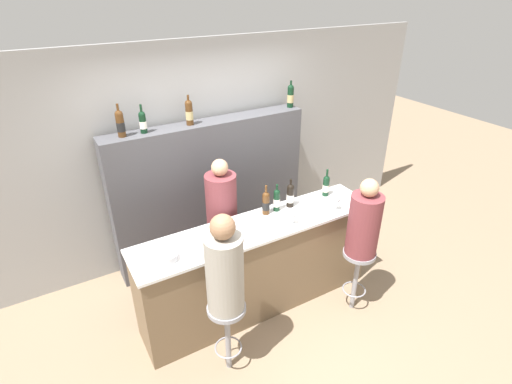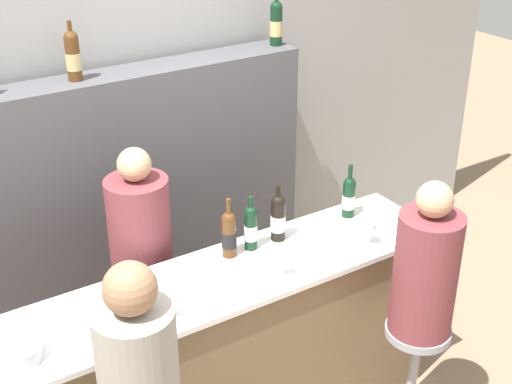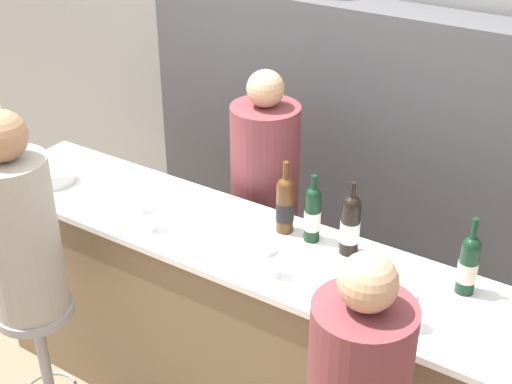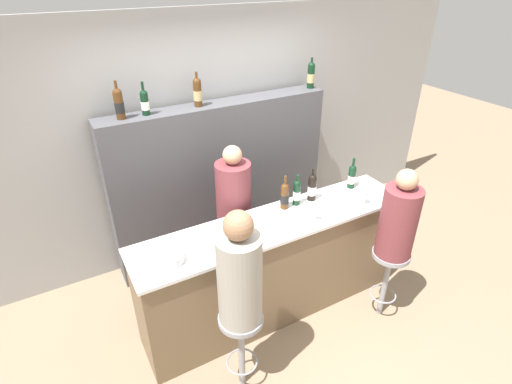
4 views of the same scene
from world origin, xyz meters
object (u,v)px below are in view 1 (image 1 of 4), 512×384
object	(u,v)px
wine_glass_1	(293,216)
bartender	(223,230)
bar_stool_right	(358,266)
bar_stool_left	(227,322)
wine_bottle_backbar_1	(143,122)
wine_bottle_counter_0	(266,203)
wine_bottle_counter_3	(326,185)
wine_bottle_counter_1	(277,200)
metal_bowl	(167,257)
wine_bottle_backbar_0	(120,123)
guest_seated_right	(364,222)
wine_bottle_backbar_2	(189,112)
guest_seated_left	(225,269)
wine_glass_2	(337,200)
wine_bottle_backbar_3	(290,96)
wine_bottle_counter_2	(290,195)
wine_glass_0	(238,234)

from	to	relation	value
wine_glass_1	bartender	distance (m)	0.90
bar_stool_right	bar_stool_left	bearing A→B (deg)	180.00
wine_bottle_backbar_1	bartender	xyz separation A→B (m)	(0.55, -0.62, -1.14)
wine_bottle_counter_0	wine_bottle_backbar_1	xyz separation A→B (m)	(-0.87, 0.98, 0.71)
wine_bottle_counter_3	wine_bottle_counter_1	bearing A→B (deg)	-180.00
metal_bowl	wine_bottle_backbar_0	bearing A→B (deg)	88.45
wine_bottle_counter_0	wine_bottle_counter_1	bearing A→B (deg)	0.00
guest_seated_right	metal_bowl	bearing A→B (deg)	165.16
wine_bottle_backbar_1	wine_bottle_backbar_2	bearing A→B (deg)	-0.00
wine_bottle_counter_3	metal_bowl	bearing A→B (deg)	-173.33
wine_bottle_counter_3	wine_bottle_backbar_1	world-z (taller)	wine_bottle_backbar_1
wine_bottle_backbar_2	guest_seated_left	size ratio (longest dim) A/B	0.36
wine_bottle_counter_0	wine_glass_1	xyz separation A→B (m)	(0.12, -0.30, -0.03)
wine_glass_1	wine_glass_2	world-z (taller)	wine_glass_2
bar_stool_left	guest_seated_right	xyz separation A→B (m)	(1.49, -0.00, 0.53)
wine_bottle_counter_3	wine_glass_1	xyz separation A→B (m)	(-0.65, -0.30, -0.02)
guest_seated_left	wine_bottle_counter_3	bearing A→B (deg)	23.85
wine_bottle_backbar_3	wine_glass_1	distance (m)	1.70
wine_bottle_backbar_1	wine_bottle_backbar_2	distance (m)	0.50
wine_bottle_counter_3	wine_glass_1	distance (m)	0.72
wine_bottle_backbar_3	guest_seated_left	xyz separation A→B (m)	(-1.75, -1.68, -0.76)
wine_bottle_counter_3	wine_glass_1	size ratio (longest dim) A/B	2.23
metal_bowl	wine_bottle_backbar_1	bearing A→B (deg)	78.06
wine_bottle_counter_2	guest_seated_right	bearing A→B (deg)	-61.59
wine_glass_1	wine_glass_2	distance (m)	0.55
wine_bottle_counter_1	wine_bottle_counter_3	distance (m)	0.64
bar_stool_right	bartender	xyz separation A→B (m)	(-1.00, 1.06, 0.16)
bartender	wine_bottle_counter_1	bearing A→B (deg)	-38.42
bar_stool_left	guest_seated_right	world-z (taller)	guest_seated_right
wine_bottle_counter_0	bar_stool_left	world-z (taller)	wine_bottle_counter_0
wine_glass_1	wine_bottle_backbar_2	bearing A→B (deg)	111.06
wine_bottle_backbar_0	wine_glass_0	size ratio (longest dim) A/B	2.50
wine_glass_1	wine_glass_2	xyz separation A→B (m)	(0.55, -0.00, 0.01)
wine_bottle_counter_3	wine_bottle_backbar_2	xyz separation A→B (m)	(-1.14, 0.98, 0.74)
wine_bottle_counter_2	guest_seated_left	xyz separation A→B (m)	(-1.11, -0.70, -0.02)
wine_bottle_counter_3	wine_bottle_backbar_0	bearing A→B (deg)	152.37
guest_seated_right	wine_glass_1	bearing A→B (deg)	144.33
wine_bottle_counter_1	metal_bowl	xyz separation A→B (m)	(-1.26, -0.22, -0.09)
wine_bottle_counter_1	wine_glass_2	distance (m)	0.62
wine_bottle_backbar_1	guest_seated_left	bearing A→B (deg)	-87.86
wine_bottle_counter_3	guest_seated_right	size ratio (longest dim) A/B	0.39
wine_glass_0	guest_seated_left	size ratio (longest dim) A/B	0.15
wine_bottle_counter_3	bar_stool_right	distance (m)	0.92
wine_glass_2	wine_bottle_counter_3	bearing A→B (deg)	71.07
wine_bottle_backbar_2	metal_bowl	xyz separation A→B (m)	(-0.76, -1.20, -0.83)
wine_bottle_counter_3	wine_glass_0	xyz separation A→B (m)	(-1.25, -0.30, -0.03)
bar_stool_right	wine_bottle_counter_3	bearing A→B (deg)	82.21
bar_stool_left	wine_bottle_backbar_1	bearing A→B (deg)	92.14
wine_bottle_backbar_2	wine_glass_1	xyz separation A→B (m)	(0.49, -1.28, -0.76)
guest_seated_left	wine_bottle_counter_1	bearing A→B (deg)	36.68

